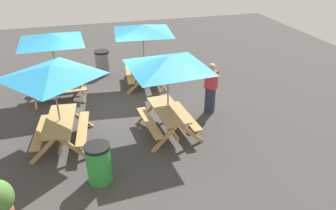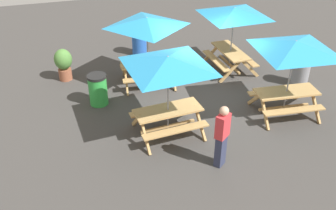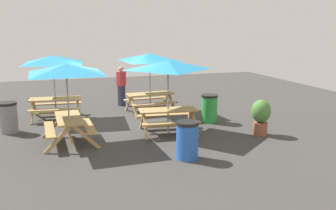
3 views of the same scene
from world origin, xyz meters
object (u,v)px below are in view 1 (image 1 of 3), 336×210
object	(u,v)px
picnic_table_2	(168,69)
trash_bin_gray	(103,62)
trash_bin_green	(99,163)
picnic_table_0	(52,77)
picnic_table_3	(143,33)
person_standing	(211,87)
picnic_table_1	(51,43)

from	to	relation	value
picnic_table_2	trash_bin_gray	bearing A→B (deg)	10.50
picnic_table_2	trash_bin_green	xyz separation A→B (m)	(-1.59, 2.08, -1.49)
trash_bin_green	picnic_table_0	bearing A→B (deg)	25.08
picnic_table_0	picnic_table_3	bearing A→B (deg)	-35.65
picnic_table_0	trash_bin_gray	world-z (taller)	picnic_table_0
picnic_table_3	trash_bin_gray	world-z (taller)	picnic_table_3
trash_bin_green	trash_bin_gray	xyz separation A→B (m)	(6.61, -0.71, 0.00)
picnic_table_2	trash_bin_green	world-z (taller)	picnic_table_2
picnic_table_0	picnic_table_3	world-z (taller)	same
trash_bin_green	person_standing	world-z (taller)	person_standing
picnic_table_1	picnic_table_2	xyz separation A→B (m)	(-3.23, -3.05, 0.00)
picnic_table_3	person_standing	distance (m)	3.32
picnic_table_3	trash_bin_green	bearing A→B (deg)	162.86
picnic_table_1	trash_bin_gray	world-z (taller)	picnic_table_1
picnic_table_0	trash_bin_green	size ratio (longest dim) A/B	2.38
picnic_table_2	person_standing	xyz separation A→B (m)	(0.83, -1.62, -1.10)
picnic_table_3	trash_bin_green	xyz separation A→B (m)	(-5.14, 2.14, -1.49)
trash_bin_gray	picnic_table_0	bearing A→B (deg)	162.20
picnic_table_0	picnic_table_3	distance (m)	4.48
picnic_table_3	trash_bin_gray	size ratio (longest dim) A/B	2.87
picnic_table_2	trash_bin_gray	xyz separation A→B (m)	(5.02, 1.37, -1.49)
trash_bin_gray	person_standing	world-z (taller)	person_standing
picnic_table_2	person_standing	bearing A→B (deg)	-67.77
trash_bin_green	person_standing	distance (m)	4.44
picnic_table_2	picnic_table_3	world-z (taller)	same
picnic_table_1	picnic_table_3	distance (m)	3.13
trash_bin_green	trash_bin_gray	world-z (taller)	same
picnic_table_2	picnic_table_3	size ratio (longest dim) A/B	1.00
picnic_table_3	person_standing	size ratio (longest dim) A/B	1.69
trash_bin_green	person_standing	size ratio (longest dim) A/B	0.59
picnic_table_1	trash_bin_green	world-z (taller)	picnic_table_1
trash_bin_green	trash_bin_gray	distance (m)	6.65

